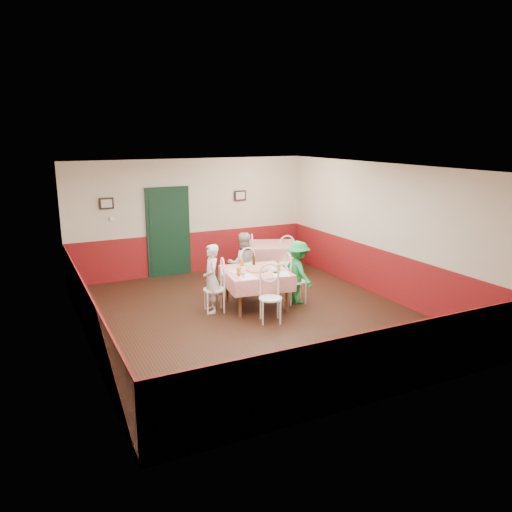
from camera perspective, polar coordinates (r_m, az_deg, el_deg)
name	(u,v)px	position (r m, az deg, el deg)	size (l,w,h in m)	color
floor	(253,316)	(9.56, -0.29, -6.88)	(7.00, 7.00, 0.00)	black
ceiling	(253,167)	(8.95, -0.32, 10.12)	(7.00, 7.00, 0.00)	white
back_wall	(191,217)	(12.34, -7.42, 4.50)	(6.00, 0.10, 2.80)	beige
front_wall	(378,300)	(6.30, 13.74, -4.91)	(6.00, 0.10, 2.80)	beige
left_wall	(83,262)	(8.33, -19.21, -0.71)	(0.10, 7.00, 2.80)	beige
right_wall	(382,231)	(10.78, 14.23, 2.82)	(0.10, 7.00, 2.80)	beige
wainscot_back	(192,252)	(12.51, -7.27, 0.42)	(6.00, 0.03, 1.00)	maroon
wainscot_front	(373,367)	(6.65, 13.21, -12.24)	(6.00, 0.03, 1.00)	maroon
wainscot_left	(88,316)	(8.59, -18.64, -6.51)	(0.03, 7.00, 1.00)	maroon
wainscot_right	(379,272)	(10.97, 13.89, -1.80)	(0.03, 7.00, 1.00)	maroon
door	(169,233)	(12.18, -9.97, 2.61)	(0.96, 0.06, 2.10)	black
picture_left	(106,203)	(11.75, -16.72, 5.78)	(0.32, 0.03, 0.26)	black
picture_right	(240,196)	(12.70, -1.82, 6.92)	(0.32, 0.03, 0.26)	black
thermostat	(112,218)	(11.82, -16.13, 4.14)	(0.10, 0.03, 0.10)	white
main_table	(256,289)	(9.93, 0.00, -3.78)	(1.22, 1.22, 0.77)	red
second_table	(273,259)	(12.25, 1.90, -0.36)	(1.12, 1.12, 0.77)	red
chair_left	(214,289)	(9.69, -4.79, -3.82)	(0.42, 0.42, 0.90)	white
chair_right	(296,281)	(10.19, 4.55, -2.92)	(0.42, 0.42, 0.90)	white
chair_far	(244,274)	(10.68, -1.42, -2.09)	(0.42, 0.42, 0.90)	white
chair_near	(270,298)	(9.14, 1.67, -4.87)	(0.42, 0.42, 0.90)	white
chair_second_a	(245,260)	(11.91, -1.28, -0.40)	(0.42, 0.42, 0.90)	white
chair_second_b	(288,263)	(11.60, 3.64, -0.82)	(0.42, 0.42, 0.90)	white
pizza	(257,270)	(9.80, 0.09, -1.59)	(0.41, 0.41, 0.03)	#B74723
plate_left	(235,271)	(9.72, -2.37, -1.78)	(0.25, 0.25, 0.01)	white
plate_right	(277,268)	(9.94, 2.39, -1.42)	(0.25, 0.25, 0.01)	white
plate_far	(250,264)	(10.23, -0.70, -0.96)	(0.25, 0.25, 0.01)	white
glass_a	(239,272)	(9.45, -1.98, -1.79)	(0.08, 0.08, 0.15)	#BF7219
glass_b	(279,268)	(9.75, 2.62, -1.38)	(0.07, 0.07, 0.13)	#BF7219
glass_c	(242,262)	(10.14, -1.65, -0.73)	(0.08, 0.08, 0.14)	#BF7219
beer_bottle	(254,260)	(10.15, -0.26, -0.44)	(0.06, 0.06, 0.23)	#381C0A
shaker_a	(242,276)	(9.29, -1.59, -2.27)	(0.04, 0.04, 0.09)	silver
shaker_b	(244,276)	(9.28, -1.42, -2.28)	(0.04, 0.04, 0.09)	silver
shaker_c	(239,275)	(9.35, -1.99, -2.17)	(0.04, 0.04, 0.09)	#B23319
menu_left	(246,277)	(9.36, -1.12, -2.41)	(0.30, 0.40, 0.00)	white
menu_right	(281,274)	(9.58, 2.87, -2.05)	(0.30, 0.40, 0.00)	white
wallet	(276,272)	(9.64, 2.33, -1.88)	(0.11, 0.09, 0.02)	black
diner_left	(211,279)	(9.61, -5.11, -2.60)	(0.49, 0.32, 1.34)	gray
diner_far	(243,263)	(10.67, -1.51, -0.86)	(0.65, 0.51, 1.35)	gray
diner_right	(298,272)	(10.16, 4.83, -1.85)	(0.83, 0.48, 1.29)	gray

